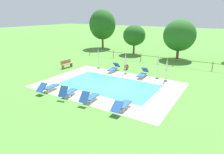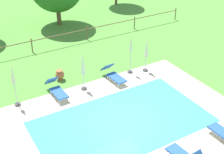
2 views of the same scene
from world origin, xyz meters
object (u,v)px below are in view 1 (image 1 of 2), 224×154
Objects in this scene: patio_umbrella_closed_row_mid_east at (98,55)px; tree_centre at (134,35)px; sun_lounger_north_near_steps at (90,97)px; patio_umbrella_closed_row_east at (158,63)px; sun_lounger_south_near_corner at (114,68)px; wooden_bench_lawn_side at (67,64)px; sun_lounger_north_mid at (49,87)px; sun_lounger_south_far at (143,74)px; sun_lounger_north_end at (68,92)px; patio_umbrella_closed_row_west at (167,66)px; terracotta_urn_near_fence at (127,67)px; patio_umbrella_closed_row_mid_west at (126,60)px; sun_lounger_north_far at (122,105)px; tree_west_mid at (102,25)px; tree_east_mid at (179,35)px.

patio_umbrella_closed_row_mid_east is 0.55× the size of tree_centre.
sun_lounger_north_near_steps is 7.99m from patio_umbrella_closed_row_east.
sun_lounger_north_near_steps is 0.98× the size of sun_lounger_south_near_corner.
sun_lounger_south_near_corner reaches higher than wooden_bench_lawn_side.
sun_lounger_south_far is (4.96, 7.39, 0.00)m from sun_lounger_north_mid.
sun_lounger_north_end reaches higher than sun_lounger_north_mid.
sun_lounger_north_near_steps is 0.44× the size of tree_centre.
patio_umbrella_closed_row_east is (1.36, 0.32, 1.22)m from sun_lounger_south_far.
patio_umbrella_closed_row_east is (-0.93, 0.31, 0.14)m from patio_umbrella_closed_row_west.
sun_lounger_north_near_steps is 0.96× the size of sun_lounger_north_mid.
sun_lounger_north_near_steps reaches higher than terracotta_urn_near_fence.
terracotta_urn_near_fence is (2.93, 1.29, -1.19)m from patio_umbrella_closed_row_mid_east.
patio_umbrella_closed_row_mid_west is 0.53× the size of tree_centre.
sun_lounger_north_far is at bearing 2.44° from sun_lounger_north_mid.
terracotta_urn_near_fence is 0.14× the size of tree_centre.
sun_lounger_north_far is at bearing -55.15° from sun_lounger_south_near_corner.
patio_umbrella_closed_row_west is 13.04m from tree_centre.
tree_west_mid is (-9.57, 11.98, 3.75)m from sun_lounger_south_near_corner.
sun_lounger_north_far reaches higher than terracotta_urn_near_fence.
tree_west_mid is (-10.16, 19.53, 3.74)m from sun_lounger_north_end.
sun_lounger_north_far is 9.80m from terracotta_urn_near_fence.
sun_lounger_south_near_corner is at bearing 108.95° from sun_lounger_north_near_steps.
sun_lounger_north_far is 0.85× the size of patio_umbrella_closed_row_mid_east.
patio_umbrella_closed_row_mid_east reaches higher than sun_lounger_north_near_steps.
tree_west_mid is at bearing 171.50° from tree_east_mid.
sun_lounger_south_near_corner is at bearing -76.59° from tree_centre.
sun_lounger_north_far is 17.49m from tree_east_mid.
terracotta_urn_near_fence is (-4.29, 8.81, -0.03)m from sun_lounger_north_far.
sun_lounger_north_near_steps is 0.94× the size of sun_lounger_north_far.
sun_lounger_north_near_steps is 7.30m from sun_lounger_south_far.
tree_east_mid is (2.72, 10.09, 1.73)m from patio_umbrella_closed_row_mid_west.
tree_west_mid is at bearing 127.23° from sun_lounger_north_far.
sun_lounger_north_far is at bearing -95.36° from patio_umbrella_closed_row_west.
sun_lounger_north_mid is 7.74m from sun_lounger_south_near_corner.
patio_umbrella_closed_row_west is 3.69× the size of terracotta_urn_near_fence.
patio_umbrella_closed_row_mid_west is at bearing 116.39° from sun_lounger_north_far.
sun_lounger_north_near_steps is 1.97m from sun_lounger_north_end.
patio_umbrella_closed_row_east is at bearing 92.00° from sun_lounger_north_far.
sun_lounger_north_end is (-4.51, -0.22, 0.03)m from sun_lounger_north_far.
patio_umbrella_closed_row_mid_west is 2.16m from terracotta_urn_near_fence.
patio_umbrella_closed_row_mid_west is at bearing 67.76° from sun_lounger_north_mid.
sun_lounger_south_near_corner is 0.45× the size of tree_centre.
patio_umbrella_closed_row_west is 0.90× the size of patio_umbrella_closed_row_east.
patio_umbrella_closed_row_east is at bearing -53.69° from tree_centre.
sun_lounger_north_end is 0.82× the size of patio_umbrella_closed_row_mid_west.
patio_umbrella_closed_row_mid_east is (-3.67, 0.37, 0.03)m from patio_umbrella_closed_row_mid_west.
tree_east_mid is at bearing 66.71° from sun_lounger_south_near_corner.
wooden_bench_lawn_side is 12.01m from tree_centre.
wooden_bench_lawn_side is at bearing -169.80° from patio_umbrella_closed_row_mid_west.
sun_lounger_north_near_steps reaches higher than wooden_bench_lawn_side.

